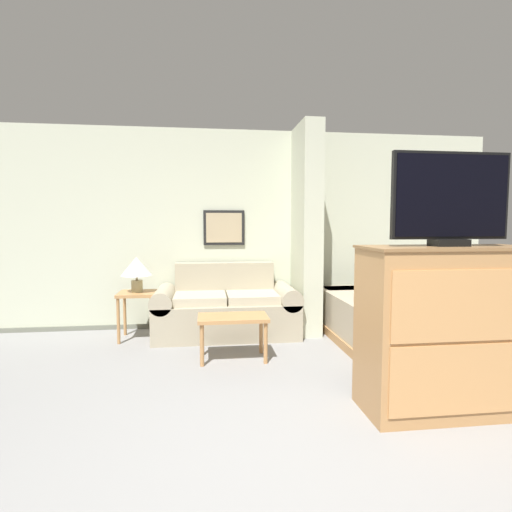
{
  "coord_description": "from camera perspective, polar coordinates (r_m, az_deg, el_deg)",
  "views": [
    {
      "loc": [
        -0.4,
        -1.82,
        1.36
      ],
      "look_at": [
        0.1,
        2.09,
        1.05
      ],
      "focal_mm": 28.0,
      "sensor_mm": 36.0,
      "label": 1
    }
  ],
  "objects": [
    {
      "name": "wall_partition_pillar",
      "position": [
        5.09,
        7.19,
        3.79
      ],
      "size": [
        0.24,
        0.74,
        2.6
      ],
      "color": "beige",
      "rests_on": "ground_plane"
    },
    {
      "name": "coffee_table",
      "position": [
        4.07,
        -3.33,
        -9.41
      ],
      "size": [
        0.7,
        0.4,
        0.45
      ],
      "color": "#B27F4C",
      "rests_on": "ground_plane"
    },
    {
      "name": "tv",
      "position": [
        3.16,
        26.04,
        7.3
      ],
      "size": [
        0.87,
        0.16,
        0.66
      ],
      "color": "black",
      "rests_on": "tv_dresser"
    },
    {
      "name": "couch",
      "position": [
        4.99,
        -4.3,
        -7.54
      ],
      "size": [
        1.76,
        0.84,
        0.87
      ],
      "color": "tan",
      "rests_on": "ground_plane"
    },
    {
      "name": "tv_dresser",
      "position": [
        3.24,
        25.46,
        -9.44
      ],
      "size": [
        1.22,
        0.54,
        1.21
      ],
      "color": "#B27F4C",
      "rests_on": "ground_plane"
    },
    {
      "name": "table_lamp",
      "position": [
        4.91,
        -16.7,
        -1.63
      ],
      "size": [
        0.36,
        0.36,
        0.42
      ],
      "color": "tan",
      "rests_on": "side_table"
    },
    {
      "name": "side_table",
      "position": [
        4.96,
        -16.59,
        -6.1
      ],
      "size": [
        0.43,
        0.43,
        0.56
      ],
      "color": "#B27F4C",
      "rests_on": "ground_plane"
    },
    {
      "name": "ground_plane",
      "position": [
        2.31,
        4.93,
        -31.68
      ],
      "size": [
        20.0,
        20.0,
        0.0
      ],
      "primitive_type": "plane",
      "color": "gray"
    },
    {
      "name": "bed",
      "position": [
        4.96,
        21.21,
        -8.5
      ],
      "size": [
        1.73,
        2.05,
        0.53
      ],
      "color": "#B27F4C",
      "rests_on": "ground_plane"
    },
    {
      "name": "wall_back",
      "position": [
        5.37,
        -3.0,
        3.8
      ],
      "size": [
        7.03,
        0.16,
        2.6
      ],
      "color": "beige",
      "rests_on": "ground_plane"
    }
  ]
}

